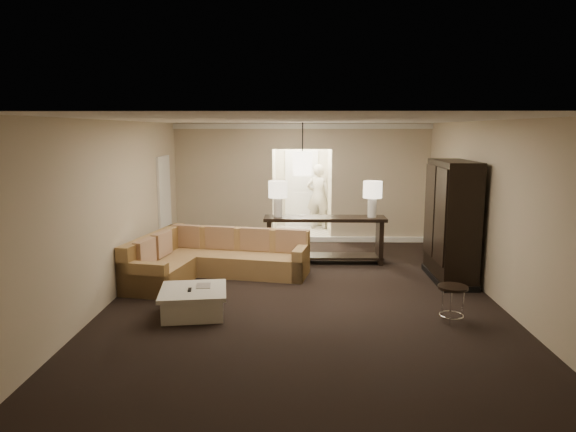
{
  "coord_description": "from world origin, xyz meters",
  "views": [
    {
      "loc": [
        -0.08,
        -8.08,
        2.66
      ],
      "look_at": [
        -0.27,
        1.2,
        1.09
      ],
      "focal_mm": 32.0,
      "sensor_mm": 36.0,
      "label": 1
    }
  ],
  "objects_px": {
    "console_table": "(325,235)",
    "person": "(318,193)",
    "drink_table": "(452,296)",
    "coffee_table": "(194,301)",
    "sectional_sofa": "(210,259)",
    "armoire": "(451,224)"
  },
  "relations": [
    {
      "from": "sectional_sofa",
      "to": "drink_table",
      "type": "xyz_separation_m",
      "value": [
        3.75,
        -2.13,
        0.04
      ]
    },
    {
      "from": "console_table",
      "to": "armoire",
      "type": "relative_size",
      "value": 1.14
    },
    {
      "from": "coffee_table",
      "to": "console_table",
      "type": "xyz_separation_m",
      "value": [
        2.05,
        2.98,
        0.36
      ]
    },
    {
      "from": "console_table",
      "to": "drink_table",
      "type": "xyz_separation_m",
      "value": [
        1.62,
        -3.2,
        -0.19
      ]
    },
    {
      "from": "armoire",
      "to": "console_table",
      "type": "bearing_deg",
      "value": 151.53
    },
    {
      "from": "person",
      "to": "armoire",
      "type": "bearing_deg",
      "value": 128.36
    },
    {
      "from": "drink_table",
      "to": "person",
      "type": "bearing_deg",
      "value": 103.35
    },
    {
      "from": "coffee_table",
      "to": "console_table",
      "type": "bearing_deg",
      "value": 55.57
    },
    {
      "from": "coffee_table",
      "to": "console_table",
      "type": "relative_size",
      "value": 0.44
    },
    {
      "from": "coffee_table",
      "to": "person",
      "type": "relative_size",
      "value": 0.55
    },
    {
      "from": "console_table",
      "to": "armoire",
      "type": "distance_m",
      "value": 2.5
    },
    {
      "from": "console_table",
      "to": "person",
      "type": "xyz_separation_m",
      "value": [
        0.0,
        3.6,
        0.41
      ]
    },
    {
      "from": "coffee_table",
      "to": "sectional_sofa",
      "type": "bearing_deg",
      "value": 92.49
    },
    {
      "from": "armoire",
      "to": "drink_table",
      "type": "xyz_separation_m",
      "value": [
        -0.54,
        -2.03,
        -0.65
      ]
    },
    {
      "from": "drink_table",
      "to": "person",
      "type": "height_order",
      "value": "person"
    },
    {
      "from": "console_table",
      "to": "person",
      "type": "height_order",
      "value": "person"
    },
    {
      "from": "drink_table",
      "to": "person",
      "type": "relative_size",
      "value": 0.27
    },
    {
      "from": "console_table",
      "to": "drink_table",
      "type": "bearing_deg",
      "value": -63.18
    },
    {
      "from": "coffee_table",
      "to": "drink_table",
      "type": "relative_size",
      "value": 2.07
    },
    {
      "from": "console_table",
      "to": "person",
      "type": "distance_m",
      "value": 3.62
    },
    {
      "from": "sectional_sofa",
      "to": "armoire",
      "type": "distance_m",
      "value": 4.34
    },
    {
      "from": "sectional_sofa",
      "to": "console_table",
      "type": "relative_size",
      "value": 1.29
    }
  ]
}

